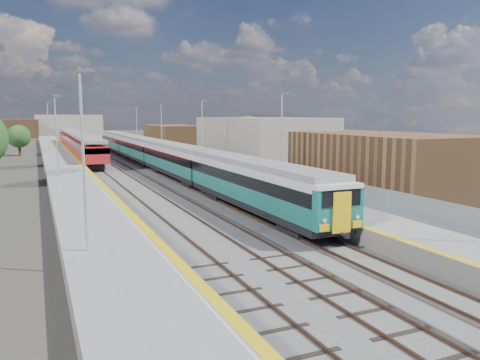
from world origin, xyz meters
TOP-DOWN VIEW (x-y plane):
  - ground at (0.00, 50.00)m, footprint 320.00×320.00m
  - ballast_bed at (-2.25, 52.50)m, footprint 10.50×155.00m
  - tracks at (-1.65, 54.18)m, footprint 8.96×160.00m
  - platform_right at (5.28, 52.49)m, footprint 4.70×155.00m
  - platform_left at (-9.05, 52.49)m, footprint 4.30×155.00m
  - buildings at (-18.12, 138.60)m, footprint 72.00×185.50m
  - green_train at (1.50, 45.15)m, footprint 2.77×77.25m
  - red_train at (-5.50, 73.23)m, footprint 2.88×58.39m
  - tree_c at (-14.54, 74.32)m, footprint 3.80×3.80m
  - tree_d at (23.10, 64.76)m, footprint 4.92×4.92m

SIDE VIEW (x-z plane):
  - ground at x=0.00m, z-range 0.00..0.00m
  - ballast_bed at x=-2.25m, z-range 0.00..0.06m
  - tracks at x=-1.65m, z-range 0.02..0.19m
  - platform_left at x=-9.05m, z-range -3.74..4.78m
  - platform_right at x=5.28m, z-range -3.72..4.80m
  - red_train at x=-5.50m, z-range 0.33..3.97m
  - green_train at x=1.50m, z-range 0.62..3.68m
  - tree_c at x=-14.54m, z-range 0.66..5.82m
  - tree_d at x=23.10m, z-range 0.86..7.53m
  - buildings at x=-18.12m, z-range -9.30..30.70m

